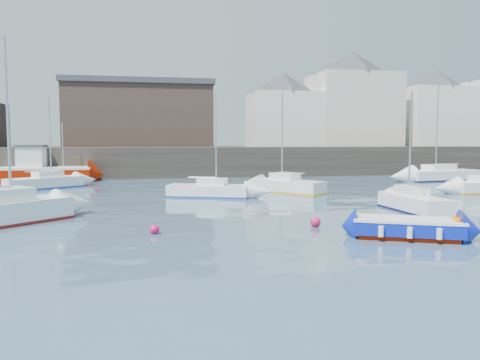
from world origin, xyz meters
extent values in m
plane|color=#2D4760|center=(0.00, 0.00, 0.00)|extent=(220.00, 220.00, 0.00)
cube|color=#28231E|center=(0.00, 35.00, 1.50)|extent=(90.00, 5.00, 3.00)
cube|color=#28231E|center=(0.00, 53.00, 1.40)|extent=(90.00, 32.00, 2.80)
cube|color=beige|center=(20.00, 42.00, 7.30)|extent=(10.00, 8.00, 9.00)
pyramid|color=#3A3D44|center=(20.00, 42.00, 13.20)|extent=(13.36, 13.36, 2.80)
cube|color=white|center=(31.00, 41.50, 6.55)|extent=(9.00, 7.00, 7.50)
pyramid|color=#3A3D44|center=(31.00, 41.50, 11.53)|extent=(11.88, 11.88, 2.45)
cube|color=white|center=(11.00, 41.50, 6.05)|extent=(8.00, 7.00, 6.50)
pyramid|color=#3A3D44|center=(11.00, 41.50, 10.53)|extent=(11.14, 11.14, 2.45)
cube|color=#3D2D26|center=(-6.00, 43.00, 6.30)|extent=(16.00, 10.00, 7.00)
cube|color=#3A3D44|center=(-6.00, 43.00, 10.10)|extent=(16.40, 10.40, 0.60)
cube|color=#961500|center=(4.63, 2.71, 0.09)|extent=(3.81, 2.78, 0.18)
cube|color=#091FB4|center=(4.63, 2.71, 0.42)|extent=(4.17, 3.09, 0.48)
cube|color=white|center=(4.63, 2.71, 0.70)|extent=(4.26, 3.15, 0.09)
cube|color=white|center=(4.63, 2.71, 0.49)|extent=(3.27, 2.32, 0.44)
cube|color=tan|center=(4.63, 2.71, 0.60)|extent=(0.73, 1.16, 0.07)
cylinder|color=white|center=(4.11, 3.96, 0.38)|extent=(0.20, 0.20, 0.38)
cylinder|color=white|center=(3.35, 2.28, 0.38)|extent=(0.20, 0.20, 0.38)
cylinder|color=white|center=(5.01, 3.55, 0.38)|extent=(0.20, 0.20, 0.38)
cylinder|color=white|center=(4.24, 1.87, 0.38)|extent=(0.20, 0.20, 0.38)
cylinder|color=white|center=(5.91, 3.14, 0.38)|extent=(0.20, 0.20, 0.38)
cylinder|color=white|center=(5.14, 1.46, 0.38)|extent=(0.20, 0.20, 0.38)
cube|color=#961500|center=(-14.14, 31.50, 0.55)|extent=(8.04, 3.13, 1.10)
cube|color=white|center=(-14.14, 31.50, 1.20)|extent=(8.04, 3.13, 0.20)
cube|color=white|center=(-15.34, 31.52, 2.20)|extent=(2.23, 2.03, 1.80)
cube|color=#3A3D44|center=(-15.34, 31.52, 3.19)|extent=(2.43, 2.24, 0.20)
cylinder|color=silver|center=(-12.64, 31.47, 3.29)|extent=(0.10, 0.10, 3.99)
cube|color=white|center=(-11.12, 8.67, 1.30)|extent=(2.60, 2.58, 0.57)
cylinder|color=silver|center=(-10.90, 8.89, 4.59)|extent=(0.11, 0.11, 7.15)
cube|color=white|center=(-1.15, 17.01, 0.39)|extent=(5.49, 3.35, 0.79)
cube|color=#1A3E9C|center=(-1.15, 17.01, 0.05)|extent=(5.55, 3.39, 0.10)
cube|color=white|center=(-0.90, 16.92, 1.00)|extent=(2.15, 1.80, 0.44)
cylinder|color=silver|center=(-0.66, 16.83, 3.80)|extent=(0.09, 0.09, 6.02)
cube|color=white|center=(8.49, 8.68, 0.42)|extent=(1.61, 4.72, 0.84)
cube|color=#0D0B46|center=(8.49, 8.68, 0.06)|extent=(1.62, 4.77, 0.11)
cube|color=white|center=(8.49, 8.91, 1.08)|extent=(1.16, 1.67, 0.47)
cylinder|color=silver|center=(8.48, 9.15, 3.54)|extent=(0.09, 0.09, 5.40)
cube|color=white|center=(4.69, 18.55, 0.44)|extent=(4.62, 5.33, 0.88)
cube|color=gold|center=(4.69, 18.55, 0.06)|extent=(4.66, 5.38, 0.12)
cube|color=white|center=(4.53, 18.76, 1.12)|extent=(2.17, 2.28, 0.49)
cylinder|color=silver|center=(4.37, 18.97, 3.97)|extent=(0.10, 0.10, 6.19)
cube|color=white|center=(21.60, 25.68, 0.47)|extent=(7.63, 3.47, 0.95)
cube|color=#0D103D|center=(21.60, 25.68, 0.06)|extent=(7.70, 3.50, 0.13)
cube|color=white|center=(21.24, 25.62, 1.21)|extent=(2.82, 2.14, 0.53)
cylinder|color=silver|center=(20.88, 25.57, 5.17)|extent=(0.11, 0.11, 8.46)
cube|color=white|center=(-12.88, 24.79, 0.42)|extent=(5.59, 4.88, 0.85)
cube|color=navy|center=(-12.88, 24.79, 0.06)|extent=(5.64, 4.93, 0.11)
cube|color=white|center=(-12.66, 24.96, 1.08)|extent=(2.40, 2.28, 0.47)
cylinder|color=silver|center=(-12.43, 25.13, 4.10)|extent=(0.09, 0.09, 6.50)
sphere|color=#D91451|center=(-4.70, 5.33, 0.00)|extent=(0.39, 0.39, 0.39)
sphere|color=#D91451|center=(2.06, 5.60, 0.00)|extent=(0.45, 0.45, 0.45)
sphere|color=#D91451|center=(0.50, 17.10, 0.00)|extent=(0.44, 0.44, 0.44)
camera|label=1|loc=(-4.78, -13.14, 3.65)|focal=35.00mm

